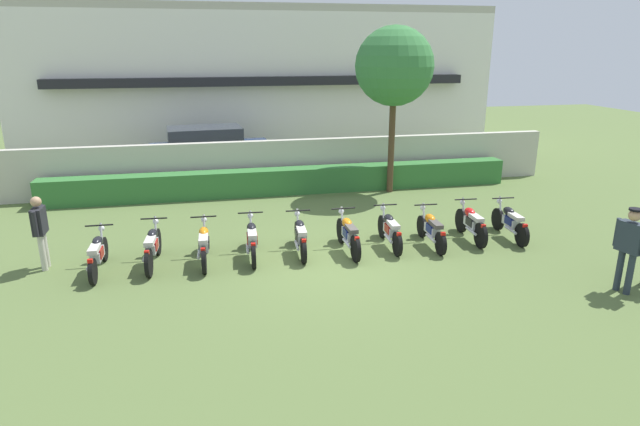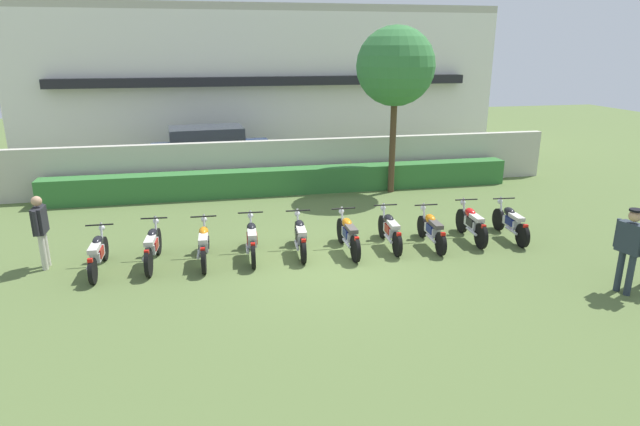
{
  "view_description": "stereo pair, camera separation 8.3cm",
  "coord_description": "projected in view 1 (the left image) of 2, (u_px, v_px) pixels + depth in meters",
  "views": [
    {
      "loc": [
        -2.64,
        -11.23,
        4.77
      ],
      "look_at": [
        0.0,
        0.89,
        0.91
      ],
      "focal_mm": 30.11,
      "sensor_mm": 36.0,
      "label": 1
    },
    {
      "loc": [
        -2.56,
        -11.25,
        4.77
      ],
      "look_at": [
        0.0,
        0.89,
        0.91
      ],
      "focal_mm": 30.11,
      "sensor_mm": 36.0,
      "label": 2
    }
  ],
  "objects": [
    {
      "name": "ground",
      "position": [
        328.0,
        262.0,
        12.43
      ],
      "size": [
        60.0,
        60.0,
        0.0
      ],
      "primitive_type": "plane",
      "color": "#566B38"
    },
    {
      "name": "building",
      "position": [
        257.0,
        81.0,
        25.29
      ],
      "size": [
        20.63,
        6.5,
        6.49
      ],
      "color": "white",
      "rests_on": "ground"
    },
    {
      "name": "compound_wall",
      "position": [
        283.0,
        164.0,
        18.66
      ],
      "size": [
        19.59,
        0.3,
        1.71
      ],
      "primitive_type": "cube",
      "color": "#BCB7A8",
      "rests_on": "ground"
    },
    {
      "name": "hedge_row",
      "position": [
        286.0,
        181.0,
        18.13
      ],
      "size": [
        15.68,
        0.7,
        0.86
      ],
      "primitive_type": "cube",
      "color": "#337033",
      "rests_on": "ground"
    },
    {
      "name": "parked_car",
      "position": [
        210.0,
        152.0,
        20.41
      ],
      "size": [
        4.64,
        2.38,
        1.89
      ],
      "rotation": [
        0.0,
        0.0,
        0.08
      ],
      "color": "navy",
      "rests_on": "ground"
    },
    {
      "name": "tree_near_inspector",
      "position": [
        394.0,
        67.0,
        17.23
      ],
      "size": [
        2.55,
        2.55,
        5.45
      ],
      "color": "#4C3823",
      "rests_on": "ground"
    },
    {
      "name": "motorcycle_in_row_0",
      "position": [
        98.0,
        253.0,
        11.75
      ],
      "size": [
        0.6,
        1.9,
        0.94
      ],
      "rotation": [
        0.0,
        0.0,
        1.56
      ],
      "color": "black",
      "rests_on": "ground"
    },
    {
      "name": "motorcycle_in_row_1",
      "position": [
        153.0,
        246.0,
        12.12
      ],
      "size": [
        0.6,
        1.96,
        0.98
      ],
      "rotation": [
        0.0,
        0.0,
        1.5
      ],
      "color": "black",
      "rests_on": "ground"
    },
    {
      "name": "motorcycle_in_row_2",
      "position": [
        204.0,
        244.0,
        12.28
      ],
      "size": [
        0.6,
        1.94,
        0.97
      ],
      "rotation": [
        0.0,
        0.0,
        1.54
      ],
      "color": "black",
      "rests_on": "ground"
    },
    {
      "name": "motorcycle_in_row_3",
      "position": [
        252.0,
        239.0,
        12.58
      ],
      "size": [
        0.6,
        1.96,
        0.97
      ],
      "rotation": [
        0.0,
        0.0,
        1.52
      ],
      "color": "black",
      "rests_on": "ground"
    },
    {
      "name": "motorcycle_in_row_4",
      "position": [
        300.0,
        236.0,
        12.83
      ],
      "size": [
        0.6,
        1.84,
        0.95
      ],
      "rotation": [
        0.0,
        0.0,
        1.51
      ],
      "color": "black",
      "rests_on": "ground"
    },
    {
      "name": "motorcycle_in_row_5",
      "position": [
        348.0,
        234.0,
        12.91
      ],
      "size": [
        0.6,
        1.93,
        0.98
      ],
      "rotation": [
        0.0,
        0.0,
        1.58
      ],
      "color": "black",
      "rests_on": "ground"
    },
    {
      "name": "motorcycle_in_row_6",
      "position": [
        390.0,
        229.0,
        13.27
      ],
      "size": [
        0.6,
        1.91,
        0.96
      ],
      "rotation": [
        0.0,
        0.0,
        1.52
      ],
      "color": "black",
      "rests_on": "ground"
    },
    {
      "name": "motorcycle_in_row_7",
      "position": [
        431.0,
        229.0,
        13.33
      ],
      "size": [
        0.6,
        1.88,
        0.94
      ],
      "rotation": [
        0.0,
        0.0,
        1.52
      ],
      "color": "black",
      "rests_on": "ground"
    },
    {
      "name": "motorcycle_in_row_8",
      "position": [
        471.0,
        223.0,
        13.73
      ],
      "size": [
        0.6,
        1.86,
        0.98
      ],
      "rotation": [
        0.0,
        0.0,
        1.5
      ],
      "color": "black",
      "rests_on": "ground"
    },
    {
      "name": "motorcycle_in_row_9",
      "position": [
        510.0,
        221.0,
        13.87
      ],
      "size": [
        0.6,
        1.92,
        0.96
      ],
      "rotation": [
        0.0,
        0.0,
        1.5
      ],
      "color": "black",
      "rests_on": "ground"
    },
    {
      "name": "inspector_person",
      "position": [
        40.0,
        227.0,
        11.77
      ],
      "size": [
        0.22,
        0.67,
        1.67
      ],
      "color": "beige",
      "rests_on": "ground"
    },
    {
      "name": "officer_0",
      "position": [
        630.0,
        243.0,
        10.6
      ],
      "size": [
        0.33,
        0.68,
        1.77
      ],
      "rotation": [
        0.0,
        0.0,
        3.37
      ],
      "color": "#28333D",
      "rests_on": "ground"
    }
  ]
}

